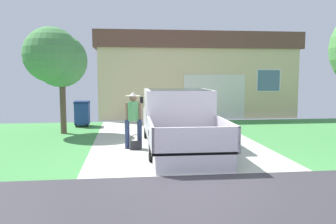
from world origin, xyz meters
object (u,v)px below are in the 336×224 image
Objects in this scene: handbag at (136,145)px; pickup_truck at (178,121)px; house_with_garage at (191,75)px; wheeled_trash_bin at (82,113)px; person_with_hat at (133,116)px; front_yard_tree at (56,58)px.

pickup_truck is at bearing 14.40° from handbag.
handbag is 0.04× the size of house_with_garage.
handbag is at bearing -164.65° from pickup_truck.
house_with_garage is at bearing 70.40° from handbag.
handbag is 5.41m from wheeled_trash_bin.
pickup_truck is 1.38m from person_with_hat.
person_with_hat reaches higher than handbag.
pickup_truck is 5.75m from wheeled_trash_bin.
front_yard_tree reaches higher than handbag.
handbag is at bearing -67.16° from wheeled_trash_bin.
person_with_hat is at bearing 109.25° from handbag.
person_with_hat is 9.94m from house_with_garage.
front_yard_tree reaches higher than wheeled_trash_bin.
front_yard_tree is (-2.75, 3.13, 2.62)m from handbag.
handbag is at bearing -109.60° from house_with_garage.
handbag is (0.06, -0.16, -0.83)m from person_with_hat.
front_yard_tree is at bearing 146.33° from pickup_truck.
wheeled_trash_bin is at bearing -140.73° from house_with_garage.
person_with_hat is at bearing -47.74° from front_yard_tree.
wheeled_trash_bin is (-3.39, 4.64, -0.20)m from pickup_truck.
wheeled_trash_bin is (-2.04, 4.81, -0.40)m from person_with_hat.
house_with_garage is (3.41, 9.27, 1.17)m from person_with_hat.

